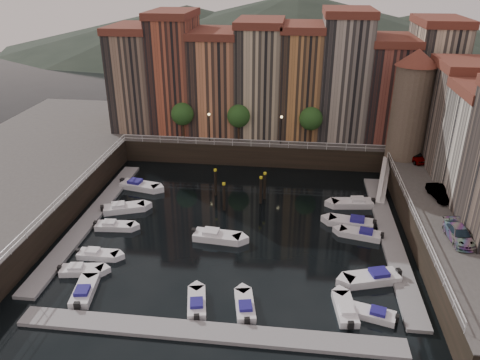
# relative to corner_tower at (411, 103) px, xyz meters

# --- Properties ---
(ground) EXTENTS (200.00, 200.00, 0.00)m
(ground) POSITION_rel_corner_tower_xyz_m (-20.00, -14.50, -10.19)
(ground) COLOR black
(ground) RESTS_ON ground
(quay_far) EXTENTS (80.00, 20.00, 3.00)m
(quay_far) POSITION_rel_corner_tower_xyz_m (-20.00, 11.50, -8.69)
(quay_far) COLOR black
(quay_far) RESTS_ON ground
(dock_left) EXTENTS (2.00, 28.00, 0.35)m
(dock_left) POSITION_rel_corner_tower_xyz_m (-36.20, -15.50, -10.02)
(dock_left) COLOR gray
(dock_left) RESTS_ON ground
(dock_right) EXTENTS (2.00, 28.00, 0.35)m
(dock_right) POSITION_rel_corner_tower_xyz_m (-3.80, -15.50, -10.02)
(dock_right) COLOR gray
(dock_right) RESTS_ON ground
(dock_near) EXTENTS (30.00, 2.00, 0.35)m
(dock_near) POSITION_rel_corner_tower_xyz_m (-20.00, -31.50, -10.02)
(dock_near) COLOR gray
(dock_near) RESTS_ON ground
(mountains) EXTENTS (145.00, 100.00, 18.00)m
(mountains) POSITION_rel_corner_tower_xyz_m (-18.28, 95.50, -2.28)
(mountains) COLOR #2D382D
(mountains) RESTS_ON ground
(far_terrace) EXTENTS (48.70, 10.30, 17.50)m
(far_terrace) POSITION_rel_corner_tower_xyz_m (-16.69, 9.00, 0.76)
(far_terrace) COLOR #896D57
(far_terrace) RESTS_ON quay_far
(corner_tower) EXTENTS (5.20, 5.20, 13.80)m
(corner_tower) POSITION_rel_corner_tower_xyz_m (0.00, 0.00, 0.00)
(corner_tower) COLOR #6B5B4C
(corner_tower) RESTS_ON quay_right
(promenade_trees) EXTENTS (21.20, 3.20, 5.20)m
(promenade_trees) POSITION_rel_corner_tower_xyz_m (-21.33, 3.70, -3.61)
(promenade_trees) COLOR black
(promenade_trees) RESTS_ON quay_far
(street_lamps) EXTENTS (10.36, 0.36, 4.18)m
(street_lamps) POSITION_rel_corner_tower_xyz_m (-21.00, 2.70, -4.30)
(street_lamps) COLOR black
(street_lamps) RESTS_ON quay_far
(railings) EXTENTS (36.08, 34.04, 0.52)m
(railings) POSITION_rel_corner_tower_xyz_m (-20.00, -9.62, -6.41)
(railings) COLOR white
(railings) RESTS_ON ground
(gangway) EXTENTS (2.78, 8.32, 3.73)m
(gangway) POSITION_rel_corner_tower_xyz_m (-2.90, -4.50, -8.28)
(gangway) COLOR white
(gangway) RESTS_ON ground
(mooring_pilings) EXTENTS (6.38, 4.06, 3.78)m
(mooring_pilings) POSITION_rel_corner_tower_xyz_m (-20.06, -9.29, -8.54)
(mooring_pilings) COLOR black
(mooring_pilings) RESTS_ON ground
(boat_left_0) EXTENTS (4.17, 2.04, 0.94)m
(boat_left_0) POSITION_rel_corner_tower_xyz_m (-33.02, -25.21, -9.88)
(boat_left_0) COLOR silver
(boat_left_0) RESTS_ON ground
(boat_left_1) EXTENTS (4.10, 1.53, 0.94)m
(boat_left_1) POSITION_rel_corner_tower_xyz_m (-32.52, -22.59, -9.88)
(boat_left_1) COLOR silver
(boat_left_1) RESTS_ON ground
(boat_left_2) EXTENTS (4.28, 1.82, 0.97)m
(boat_left_2) POSITION_rel_corner_tower_xyz_m (-32.91, -17.18, -9.87)
(boat_left_2) COLOR silver
(boat_left_2) RESTS_ON ground
(boat_left_3) EXTENTS (4.99, 3.32, 1.13)m
(boat_left_3) POSITION_rel_corner_tower_xyz_m (-33.28, -13.24, -9.81)
(boat_left_3) COLOR silver
(boat_left_3) RESTS_ON ground
(boat_left_4) EXTENTS (5.35, 2.89, 1.20)m
(boat_left_4) POSITION_rel_corner_tower_xyz_m (-33.32, -7.27, -9.79)
(boat_left_4) COLOR silver
(boat_left_4) RESTS_ON ground
(boat_right_0) EXTENTS (4.18, 2.45, 0.94)m
(boat_right_0) POSITION_rel_corner_tower_xyz_m (-7.21, -28.01, -9.88)
(boat_right_0) COLOR silver
(boat_right_0) RESTS_ON ground
(boat_right_1) EXTENTS (5.30, 3.24, 1.19)m
(boat_right_1) POSITION_rel_corner_tower_xyz_m (-6.54, -23.27, -9.79)
(boat_right_1) COLOR silver
(boat_right_1) RESTS_ON ground
(boat_right_2) EXTENTS (4.57, 2.52, 1.02)m
(boat_right_2) POSITION_rel_corner_tower_xyz_m (-6.71, -15.68, -9.85)
(boat_right_2) COLOR silver
(boat_right_2) RESTS_ON ground
(boat_right_3) EXTENTS (5.13, 2.57, 1.15)m
(boat_right_3) POSITION_rel_corner_tower_xyz_m (-7.45, -13.42, -9.81)
(boat_right_3) COLOR silver
(boat_right_3) RESTS_ON ground
(boat_right_4) EXTENTS (5.09, 2.37, 1.15)m
(boat_right_4) POSITION_rel_corner_tower_xyz_m (-6.89, -8.83, -9.81)
(boat_right_4) COLOR silver
(boat_right_4) RESTS_ON ground
(boat_near_0) EXTENTS (2.25, 4.58, 1.03)m
(boat_near_0) POSITION_rel_corner_tower_xyz_m (-31.37, -28.14, -9.85)
(boat_near_0) COLOR silver
(boat_near_0) RESTS_ON ground
(boat_near_1) EXTENTS (2.25, 4.21, 0.94)m
(boat_near_1) POSITION_rel_corner_tower_xyz_m (-21.48, -28.48, -9.88)
(boat_near_1) COLOR silver
(boat_near_1) RESTS_ON ground
(boat_near_2) EXTENTS (2.24, 4.24, 0.95)m
(boat_near_2) POSITION_rel_corner_tower_xyz_m (-17.47, -28.36, -9.87)
(boat_near_2) COLOR silver
(boat_near_2) RESTS_ON ground
(boat_near_3) EXTENTS (2.02, 4.36, 0.98)m
(boat_near_3) POSITION_rel_corner_tower_xyz_m (-9.31, -27.78, -9.86)
(boat_near_3) COLOR silver
(boat_near_3) RESTS_ON ground
(car_a) EXTENTS (2.82, 4.34, 1.38)m
(car_a) POSITION_rel_corner_tower_xyz_m (1.18, -1.32, -6.51)
(car_a) COLOR gray
(car_a) RESTS_ON quay_right
(car_b) EXTENTS (2.19, 4.18, 1.31)m
(car_b) POSITION_rel_corner_tower_xyz_m (1.55, -11.87, -6.54)
(car_b) COLOR gray
(car_b) RESTS_ON quay_right
(car_c) EXTENTS (2.21, 4.63, 1.30)m
(car_c) POSITION_rel_corner_tower_xyz_m (1.06, -20.34, -6.54)
(car_c) COLOR gray
(car_c) RESTS_ON quay_right
(boat_extra_409) EXTENTS (5.22, 2.29, 1.18)m
(boat_extra_409) POSITION_rel_corner_tower_xyz_m (-21.62, -18.05, -9.80)
(boat_extra_409) COLOR silver
(boat_extra_409) RESTS_ON ground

